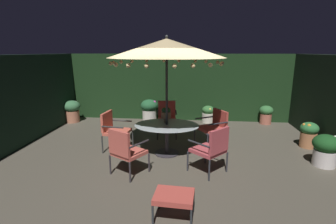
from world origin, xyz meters
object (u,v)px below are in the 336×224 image
(potted_plant_left_far, at_px, (149,109))
(patio_chair_east, at_px, (212,147))
(patio_chair_north, at_px, (114,128))
(patio_chair_south, at_px, (167,116))
(ottoman_footrest, at_px, (174,197))
(potted_plant_front_corner, at_px, (266,114))
(patio_chair_southeast, at_px, (214,125))
(potted_plant_back_right, at_px, (208,114))
(patio_dining_table, at_px, (167,130))
(potted_plant_left_near, at_px, (72,110))
(patio_chair_northeast, at_px, (125,149))
(centerpiece_planter, at_px, (166,113))
(potted_plant_back_left, at_px, (326,149))
(potted_plant_back_center, at_px, (309,134))
(patio_umbrella, at_px, (167,48))

(potted_plant_left_far, bearing_deg, patio_chair_east, -63.03)
(patio_chair_north, bearing_deg, patio_chair_south, 44.95)
(patio_chair_south, bearing_deg, ottoman_footrest, -82.40)
(potted_plant_front_corner, bearing_deg, patio_chair_southeast, -130.37)
(potted_plant_back_right, bearing_deg, patio_chair_north, -131.71)
(ottoman_footrest, relative_size, potted_plant_front_corner, 0.96)
(patio_chair_east, relative_size, potted_plant_front_corner, 1.55)
(patio_chair_north, distance_m, patio_chair_southeast, 2.58)
(patio_dining_table, xyz_separation_m, patio_chair_east, (1.01, -0.92, -0.03))
(patio_dining_table, xyz_separation_m, potted_plant_back_right, (1.14, 2.94, -0.29))
(patio_chair_south, relative_size, potted_plant_front_corner, 1.61)
(patio_chair_southeast, height_order, potted_plant_back_right, patio_chair_southeast)
(potted_plant_left_near, bearing_deg, patio_chair_southeast, -20.96)
(patio_chair_north, relative_size, potted_plant_left_far, 1.23)
(patio_chair_northeast, bearing_deg, potted_plant_left_near, 128.28)
(patio_dining_table, bearing_deg, centerpiece_planter, 100.87)
(patio_chair_south, bearing_deg, potted_plant_left_far, 117.13)
(potted_plant_back_left, height_order, potted_plant_back_right, potted_plant_back_left)
(patio_chair_north, distance_m, potted_plant_left_near, 3.28)
(potted_plant_left_near, xyz_separation_m, potted_plant_left_far, (2.68, 0.37, 0.01))
(potted_plant_left_near, distance_m, potted_plant_back_center, 7.42)
(patio_chair_northeast, xyz_separation_m, patio_chair_south, (0.56, 2.53, 0.04))
(patio_chair_north, distance_m, patio_chair_east, 2.59)
(patio_chair_southeast, relative_size, potted_plant_front_corner, 1.49)
(potted_plant_left_far, bearing_deg, patio_chair_northeast, -86.73)
(centerpiece_planter, bearing_deg, patio_dining_table, -79.13)
(patio_chair_southeast, bearing_deg, ottoman_footrest, -104.36)
(potted_plant_back_left, bearing_deg, potted_plant_back_right, 125.92)
(potted_plant_left_near, distance_m, potted_plant_back_right, 4.77)
(patio_chair_north, distance_m, ottoman_footrest, 3.12)
(patio_chair_northeast, bearing_deg, centerpiece_planter, 63.84)
(patio_umbrella, distance_m, potted_plant_left_far, 3.67)
(centerpiece_planter, xyz_separation_m, potted_plant_left_far, (-0.90, 2.71, -0.54))
(potted_plant_back_center, height_order, potted_plant_left_far, potted_plant_left_far)
(potted_plant_left_near, bearing_deg, potted_plant_back_right, 5.00)
(patio_chair_northeast, height_order, potted_plant_left_far, patio_chair_northeast)
(patio_chair_southeast, distance_m, potted_plant_back_right, 2.26)
(patio_chair_south, xyz_separation_m, potted_plant_left_near, (-3.47, 1.17, -0.17))
(centerpiece_planter, distance_m, patio_chair_southeast, 1.37)
(patio_dining_table, bearing_deg, ottoman_footrest, -81.49)
(patio_chair_east, relative_size, ottoman_footrest, 1.62)
(patio_dining_table, bearing_deg, patio_chair_north, 173.94)
(patio_chair_north, relative_size, ottoman_footrest, 1.60)
(potted_plant_back_left, relative_size, potted_plant_back_right, 1.18)
(patio_chair_east, xyz_separation_m, patio_chair_southeast, (0.16, 1.61, -0.01))
(potted_plant_left_far, height_order, potted_plant_back_right, potted_plant_left_far)
(patio_chair_southeast, xyz_separation_m, potted_plant_front_corner, (1.93, 2.28, -0.21))
(patio_chair_east, xyz_separation_m, ottoman_footrest, (-0.64, -1.53, -0.20))
(patio_umbrella, distance_m, potted_plant_back_left, 4.09)
(potted_plant_left_far, xyz_separation_m, potted_plant_front_corner, (4.04, 0.07, -0.08))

